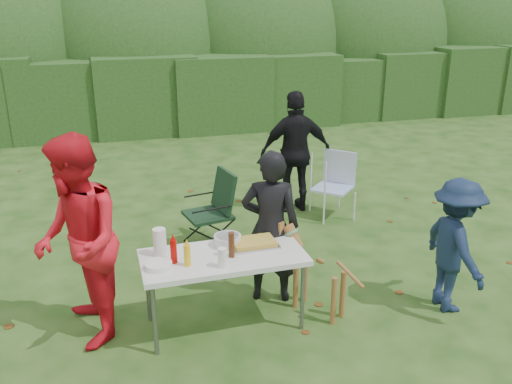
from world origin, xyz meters
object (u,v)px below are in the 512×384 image
object	(u,v)px
folding_table	(223,260)
person_black_puffy	(296,152)
person_red_jacket	(78,243)
ketchup_bottle	(174,251)
person_cook	(270,227)
dog	(320,274)
mustard_bottle	(187,255)
lawn_chair	(333,185)
paper_towel_roll	(160,242)
beer_bottle	(231,245)
child	(455,246)
camping_chair	(208,210)

from	to	relation	value
folding_table	person_black_puffy	size ratio (longest dim) A/B	0.86
person_red_jacket	person_black_puffy	distance (m)	3.80
ketchup_bottle	person_cook	bearing A→B (deg)	20.13
person_cook	dog	xyz separation A→B (m)	(0.37, -0.41, -0.37)
mustard_bottle	ketchup_bottle	xyz separation A→B (m)	(-0.10, 0.09, 0.01)
lawn_chair	mustard_bottle	world-z (taller)	mustard_bottle
person_black_puffy	ketchup_bottle	size ratio (longest dim) A/B	7.93
person_red_jacket	paper_towel_roll	size ratio (longest dim) A/B	7.34
mustard_bottle	beer_bottle	world-z (taller)	beer_bottle
mustard_bottle	ketchup_bottle	size ratio (longest dim) A/B	0.91
folding_table	beer_bottle	world-z (taller)	beer_bottle
person_black_puffy	dog	bearing A→B (deg)	79.35
person_black_puffy	mustard_bottle	distance (m)	3.38
child	ketchup_bottle	bearing A→B (deg)	86.70
folding_table	person_cook	xyz separation A→B (m)	(0.57, 0.35, 0.11)
person_red_jacket	ketchup_bottle	size ratio (longest dim) A/B	8.68
folding_table	camping_chair	bearing A→B (deg)	83.10
person_cook	lawn_chair	bearing A→B (deg)	-109.81
person_red_jacket	person_cook	bearing A→B (deg)	87.77
person_black_puffy	camping_chair	world-z (taller)	person_black_puffy
person_black_puffy	dog	world-z (taller)	person_black_puffy
camping_chair	beer_bottle	distance (m)	1.83
person_red_jacket	ketchup_bottle	bearing A→B (deg)	68.42
lawn_chair	ketchup_bottle	distance (m)	3.41
beer_bottle	paper_towel_roll	world-z (taller)	paper_towel_roll
person_black_puffy	paper_towel_roll	distance (m)	3.30
folding_table	paper_towel_roll	size ratio (longest dim) A/B	5.77
beer_bottle	person_red_jacket	bearing A→B (deg)	169.97
person_red_jacket	mustard_bottle	world-z (taller)	person_red_jacket
person_red_jacket	dog	size ratio (longest dim) A/B	2.12
beer_bottle	camping_chair	bearing A→B (deg)	85.41
folding_table	paper_towel_roll	bearing A→B (deg)	163.91
person_red_jacket	beer_bottle	xyz separation A→B (m)	(1.32, -0.23, -0.09)
camping_chair	mustard_bottle	size ratio (longest dim) A/B	4.84
person_cook	dog	size ratio (longest dim) A/B	1.77
beer_bottle	lawn_chair	bearing A→B (deg)	48.15
folding_table	person_cook	world-z (taller)	person_cook
lawn_chair	paper_towel_roll	xyz separation A→B (m)	(-2.65, -2.05, 0.41)
person_cook	lawn_chair	world-z (taller)	person_cook
person_red_jacket	ketchup_bottle	world-z (taller)	person_red_jacket
camping_chair	lawn_chair	distance (m)	1.95
person_red_jacket	beer_bottle	bearing A→B (deg)	72.11
lawn_chair	paper_towel_roll	distance (m)	3.37
mustard_bottle	ketchup_bottle	bearing A→B (deg)	138.27
person_cook	beer_bottle	xyz separation A→B (m)	(-0.50, -0.41, 0.06)
beer_bottle	paper_towel_roll	bearing A→B (deg)	160.54
child	person_black_puffy	bearing A→B (deg)	14.25
person_cook	mustard_bottle	distance (m)	1.03
beer_bottle	person_black_puffy	bearing A→B (deg)	58.74
dog	person_black_puffy	bearing A→B (deg)	-47.89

